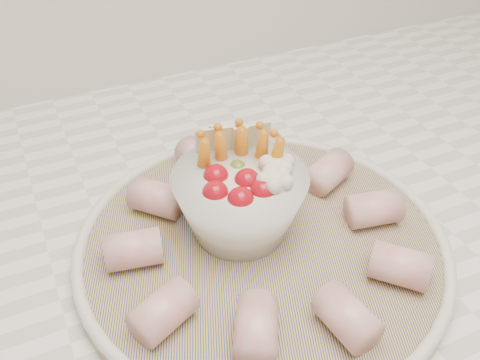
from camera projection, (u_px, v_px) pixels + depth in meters
name	position (u px, v px, depth m)	size (l,w,h in m)	color
serving_platter	(262.00, 243.00, 0.54)	(0.48, 0.48, 0.02)	navy
veggie_bowl	(241.00, 199.00, 0.53)	(0.13, 0.13, 0.10)	silver
cured_meat_rolls	(262.00, 228.00, 0.53)	(0.30, 0.32, 0.04)	#BE565E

